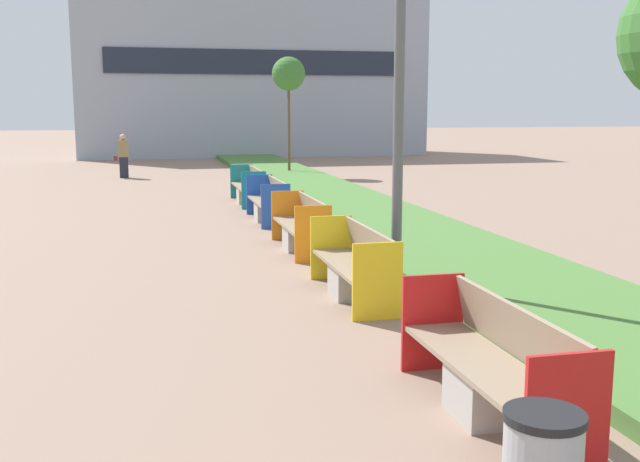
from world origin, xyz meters
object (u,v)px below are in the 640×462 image
(bench_red_frame, at_px, (491,373))
(pedestrian_walking, at_px, (123,156))
(bench_yellow_frame, at_px, (355,269))
(sapling_tree_far, at_px, (289,75))
(bench_blue_frame, at_px, (269,204))
(bench_teal_frame, at_px, (249,189))
(bench_orange_frame, at_px, (302,229))

(bench_red_frame, bearing_deg, pedestrian_walking, 98.58)
(bench_red_frame, relative_size, bench_yellow_frame, 1.05)
(bench_red_frame, relative_size, sapling_tree_far, 0.55)
(bench_red_frame, distance_m, bench_yellow_frame, 4.06)
(sapling_tree_far, bearing_deg, bench_yellow_frame, -98.21)
(bench_red_frame, xyz_separation_m, bench_blue_frame, (-0.00, 11.04, -0.00))
(bench_teal_frame, relative_size, sapling_tree_far, 0.56)
(bench_red_frame, bearing_deg, bench_yellow_frame, 90.02)
(bench_yellow_frame, bearing_deg, bench_blue_frame, 90.00)
(bench_orange_frame, relative_size, bench_teal_frame, 0.93)
(bench_red_frame, relative_size, pedestrian_walking, 1.54)
(bench_teal_frame, bearing_deg, sapling_tree_far, 71.65)
(bench_orange_frame, distance_m, bench_blue_frame, 3.55)
(bench_yellow_frame, bearing_deg, bench_teal_frame, 89.99)
(bench_yellow_frame, relative_size, bench_orange_frame, 1.01)
(bench_red_frame, height_order, pedestrian_walking, pedestrian_walking)
(bench_yellow_frame, height_order, bench_blue_frame, same)
(bench_blue_frame, bearing_deg, sapling_tree_far, 76.77)
(bench_blue_frame, distance_m, sapling_tree_far, 11.89)
(bench_orange_frame, bearing_deg, bench_yellow_frame, -89.99)
(bench_orange_frame, distance_m, pedestrian_walking, 15.37)
(bench_orange_frame, relative_size, sapling_tree_far, 0.52)
(pedestrian_walking, bearing_deg, bench_red_frame, -81.42)
(sapling_tree_far, relative_size, pedestrian_walking, 2.78)
(bench_red_frame, height_order, bench_teal_frame, same)
(bench_yellow_frame, xyz_separation_m, bench_teal_frame, (0.00, 10.22, 0.00))
(bench_yellow_frame, distance_m, bench_blue_frame, 6.98)
(pedestrian_walking, bearing_deg, sapling_tree_far, -3.09)
(bench_yellow_frame, bearing_deg, bench_red_frame, -89.98)
(bench_orange_frame, height_order, bench_blue_frame, same)
(bench_blue_frame, bearing_deg, bench_red_frame, -89.99)
(bench_blue_frame, relative_size, bench_teal_frame, 0.94)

